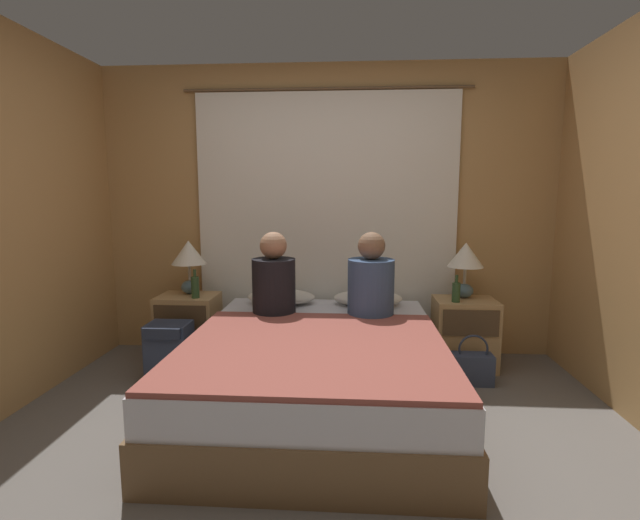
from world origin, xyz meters
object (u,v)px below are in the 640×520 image
Objects in this scene: lamp_left at (189,257)px; person_right_in_bed at (371,283)px; nightstand_right at (464,333)px; pillow_right at (368,298)px; nightstand_left at (189,328)px; lamp_right at (466,259)px; beer_bottle_on_right_stand at (456,292)px; bed at (317,371)px; handbag_on_floor at (472,368)px; person_left_in_bed at (274,281)px; beer_bottle_on_left_stand at (195,287)px; backpack_on_floor at (169,348)px; pillow_left at (281,297)px.

lamp_left is 1.56m from person_right_in_bed.
nightstand_right is 0.83m from pillow_right.
nightstand_left is 2.36m from lamp_right.
beer_bottle_on_right_stand reaches higher than nightstand_left.
lamp_right reaches higher than nightstand_right.
handbag_on_floor is at bearing 21.32° from bed.
nightstand_left is 1.53m from pillow_right.
person_left_in_bed reaches higher than beer_bottle_on_left_stand.
lamp_left is 1.00× the size of lamp_right.
nightstand_left is 0.89× the size of person_right_in_bed.
bed is 1.22m from handbag_on_floor.
lamp_left is at bearing 122.31° from beer_bottle_on_left_stand.
person_left_in_bed reaches higher than pillow_right.
bed is 1.38m from nightstand_right.
handbag_on_floor is (0.09, -0.25, -0.52)m from beer_bottle_on_right_stand.
lamp_left and lamp_right have the same top height.
bed is 4.60× the size of lamp_left.
handbag_on_floor is (0.76, -0.03, -0.63)m from person_right_in_bed.
person_right_in_bed reaches higher than handbag_on_floor.
bed reaches higher than handbag_on_floor.
nightstand_left is 1.49× the size of handbag_on_floor.
lamp_left is at bearing 169.87° from handbag_on_floor.
beer_bottle_on_right_stand is (2.19, -0.09, 0.36)m from nightstand_left.
lamp_right is 1.55m from person_left_in_bed.
lamp_left reaches higher than nightstand_right.
backpack_on_floor is at bearing -163.42° from pillow_right.
person_right_in_bed reaches higher than nightstand_left.
person_right_in_bed is 1.43m from beer_bottle_on_left_stand.
beer_bottle_on_right_stand is (-0.10, -0.16, -0.23)m from lamp_right.
bed is at bearing -146.54° from beer_bottle_on_right_stand.
pillow_right is 1.29× the size of backpack_on_floor.
bed is 4.78× the size of backpack_on_floor.
beer_bottle_on_left_stand reaches higher than handbag_on_floor.
nightstand_left is 2.40× the size of beer_bottle_on_left_stand.
person_left_in_bed is 1.00× the size of person_right_in_bed.
nightstand_right is at bearing -2.02° from pillow_left.
nightstand_right is at bearing -3.88° from pillow_right.
backpack_on_floor is (-1.52, -0.45, -0.31)m from pillow_right.
lamp_right is 1.20× the size of handbag_on_floor.
lamp_right is (1.14, 0.85, 0.64)m from bed.
handbag_on_floor is (2.17, -0.25, -0.53)m from beer_bottle_on_left_stand.
beer_bottle_on_right_stand reaches higher than handbag_on_floor.
person_right_in_bed reaches higher than nightstand_right.
person_right_in_bed is at bearing 177.77° from handbag_on_floor.
pillow_right reaches higher than nightstand_left.
lamp_right is at bearing 4.12° from beer_bottle_on_left_stand.
beer_bottle_on_right_stand reaches higher than bed.
person_right_in_bed is at bearing 51.92° from bed.
lamp_left is (-0.00, 0.07, 0.60)m from nightstand_left.
bed is at bearing -52.64° from person_left_in_bed.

